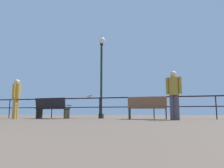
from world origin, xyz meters
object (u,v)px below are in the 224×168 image
(bench_near_left, at_px, (52,107))
(person_at_railing, at_px, (16,96))
(person_by_bench, at_px, (174,92))
(bench_near_right, at_px, (147,107))
(seagull_on_rail, at_px, (90,96))
(lamppost_center, at_px, (101,65))

(bench_near_left, xyz_separation_m, person_at_railing, (-1.18, -0.99, 0.47))
(person_at_railing, bearing_deg, person_by_bench, 1.48)
(person_at_railing, bearing_deg, bench_near_right, 10.09)
(bench_near_left, height_order, person_at_railing, person_at_railing)
(bench_near_left, distance_m, person_by_bench, 5.58)
(person_by_bench, bearing_deg, seagull_on_rail, 159.20)
(seagull_on_rail, bearing_deg, person_at_railing, -149.89)
(person_by_bench, xyz_separation_m, person_at_railing, (-6.67, -0.17, -0.04))
(bench_near_left, distance_m, person_at_railing, 1.61)
(lamppost_center, height_order, seagull_on_rail, lamppost_center)
(person_by_bench, bearing_deg, lamppost_center, 152.13)
(person_by_bench, distance_m, seagull_on_rail, 4.12)
(bench_near_right, distance_m, seagull_on_rail, 2.92)
(lamppost_center, distance_m, person_by_bench, 4.14)
(bench_near_left, bearing_deg, person_by_bench, -8.50)
(lamppost_center, relative_size, seagull_on_rail, 10.52)
(bench_near_right, relative_size, seagull_on_rail, 4.00)
(person_by_bench, relative_size, person_at_railing, 1.04)
(bench_near_right, xyz_separation_m, lamppost_center, (-2.31, 0.96, 2.11))
(bench_near_left, bearing_deg, seagull_on_rail, 21.45)
(person_by_bench, height_order, person_at_railing, person_by_bench)
(bench_near_right, xyz_separation_m, seagull_on_rail, (-2.79, 0.64, 0.57))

